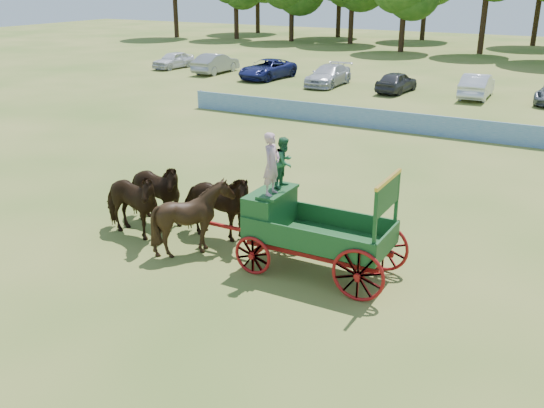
{
  "coord_description": "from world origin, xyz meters",
  "views": [
    {
      "loc": [
        7.9,
        -12.24,
        7.54
      ],
      "look_at": [
        -0.15,
        2.33,
        1.3
      ],
      "focal_mm": 40.0,
      "sensor_mm": 36.0,
      "label": 1
    }
  ],
  "objects": [
    {
      "name": "sponsor_banner",
      "position": [
        -1.0,
        18.0,
        0.53
      ],
      "size": [
        26.0,
        0.08,
        1.05
      ],
      "primitive_type": "cube",
      "color": "#1D609E",
      "rests_on": "ground"
    },
    {
      "name": "horse_lead_left",
      "position": [
        -4.27,
        0.78,
        1.08
      ],
      "size": [
        2.66,
        1.4,
        2.16
      ],
      "primitive_type": "imported",
      "rotation": [
        0.0,
        0.0,
        1.48
      ],
      "color": "black",
      "rests_on": "ground"
    },
    {
      "name": "farm_dray",
      "position": [
        1.1,
        1.34,
        1.6
      ],
      "size": [
        6.0,
        2.0,
        3.82
      ],
      "color": "maroon",
      "rests_on": "ground"
    },
    {
      "name": "parked_cars",
      "position": [
        -7.04,
        30.09,
        0.76
      ],
      "size": [
        39.06,
        6.64,
        1.62
      ],
      "color": "silver",
      "rests_on": "ground"
    },
    {
      "name": "horse_wheel_left",
      "position": [
        -1.87,
        0.78,
        1.08
      ],
      "size": [
        2.2,
        2.02,
        2.17
      ],
      "primitive_type": "imported",
      "rotation": [
        0.0,
        0.0,
        1.72
      ],
      "color": "black",
      "rests_on": "ground"
    },
    {
      "name": "ground",
      "position": [
        0.0,
        0.0,
        0.0
      ],
      "size": [
        160.0,
        160.0,
        0.0
      ],
      "primitive_type": "plane",
      "color": "olive",
      "rests_on": "ground"
    },
    {
      "name": "horse_lead_right",
      "position": [
        -4.27,
        1.88,
        1.08
      ],
      "size": [
        2.63,
        1.32,
        2.16
      ],
      "primitive_type": "imported",
      "rotation": [
        0.0,
        0.0,
        1.51
      ],
      "color": "black",
      "rests_on": "ground"
    },
    {
      "name": "horse_wheel_right",
      "position": [
        -1.87,
        1.88,
        1.08
      ],
      "size": [
        2.64,
        1.35,
        2.16
      ],
      "primitive_type": "imported",
      "rotation": [
        0.0,
        0.0,
        1.64
      ],
      "color": "black",
      "rests_on": "ground"
    }
  ]
}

